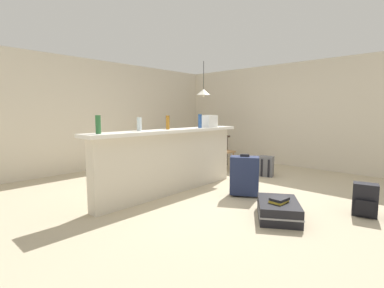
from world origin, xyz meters
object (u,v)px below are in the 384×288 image
at_px(suitcase_upright_navy, 244,175).
at_px(bottle_amber, 168,122).
at_px(bottle_white, 216,121).
at_px(dining_chair_far_side, 188,143).
at_px(bottle_green, 98,125).
at_px(dining_table, 204,140).
at_px(suitcase_flat_black, 278,210).
at_px(backpack_black, 365,200).
at_px(pendant_lamp, 204,92).
at_px(backpack_grey, 266,167).
at_px(bottle_clear, 139,124).
at_px(book_stack, 279,200).
at_px(dining_chair_near_partition, 221,147).
at_px(bottle_blue, 200,121).
at_px(grocery_bag, 210,121).

bearing_deg(suitcase_upright_navy, bottle_amber, 124.32).
height_order(bottle_white, dining_chair_far_side, bottle_white).
xyz_separation_m(bottle_green, dining_table, (3.35, 1.10, -0.52)).
distance_m(suitcase_flat_black, backpack_black, 1.13).
bearing_deg(backpack_black, suitcase_flat_black, 136.93).
xyz_separation_m(dining_table, suitcase_flat_black, (-1.94, -2.89, -0.54)).
relative_size(pendant_lamp, backpack_grey, 1.97).
bearing_deg(bottle_white, bottle_clear, -179.82).
xyz_separation_m(suitcase_upright_navy, book_stack, (-0.55, -0.84, -0.08)).
bearing_deg(dining_chair_near_partition, bottle_amber, -166.87).
distance_m(bottle_amber, dining_table, 2.43).
bearing_deg(book_stack, dining_chair_near_partition, 50.57).
bearing_deg(bottle_blue, backpack_grey, -18.05).
bearing_deg(suitcase_upright_navy, suitcase_flat_black, -121.89).
height_order(bottle_blue, backpack_black, bottle_blue).
height_order(bottle_amber, backpack_grey, bottle_amber).
height_order(dining_table, backpack_grey, dining_table).
bearing_deg(dining_chair_near_partition, book_stack, -129.43).
height_order(bottle_amber, dining_chair_far_side, bottle_amber).
relative_size(bottle_clear, suitcase_upright_navy, 0.30).
xyz_separation_m(bottle_clear, suitcase_flat_black, (0.73, -1.85, -1.03)).
bearing_deg(dining_table, bottle_blue, -141.47).
relative_size(dining_table, suitcase_flat_black, 1.25).
bearing_deg(bottle_green, pendant_lamp, 17.46).
relative_size(dining_chair_near_partition, dining_chair_far_side, 1.00).
bearing_deg(dining_chair_near_partition, bottle_blue, -157.15).
bearing_deg(bottle_amber, suitcase_upright_navy, -55.68).
bearing_deg(dining_table, backpack_grey, -88.19).
relative_size(grocery_bag, dining_chair_far_side, 0.28).
relative_size(bottle_white, book_stack, 0.86).
height_order(bottle_green, dining_chair_near_partition, bottle_green).
bearing_deg(bottle_blue, backpack_black, -81.93).
xyz_separation_m(bottle_blue, book_stack, (-0.51, -1.75, -0.91)).
bearing_deg(dining_table, dining_chair_near_partition, -95.79).
height_order(grocery_bag, book_stack, grocery_bag).
height_order(pendant_lamp, backpack_black, pendant_lamp).
height_order(bottle_clear, pendant_lamp, pendant_lamp).
xyz_separation_m(bottle_clear, suitcase_upright_navy, (1.24, -1.03, -0.81)).
height_order(bottle_white, backpack_black, bottle_white).
bearing_deg(suitcase_flat_black, bottle_blue, 74.65).
relative_size(dining_chair_near_partition, pendant_lamp, 1.13).
relative_size(bottle_amber, bottle_blue, 0.93).
relative_size(dining_table, pendant_lamp, 1.33).
bearing_deg(dining_chair_near_partition, grocery_bag, -152.96).
bearing_deg(bottle_clear, dining_chair_far_side, 30.58).
bearing_deg(dining_chair_far_side, bottle_green, -154.01).
relative_size(bottle_green, dining_table, 0.22).
bearing_deg(bottle_clear, dining_table, 21.36).
height_order(bottle_blue, suitcase_flat_black, bottle_blue).
distance_m(bottle_amber, bottle_white, 1.28).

